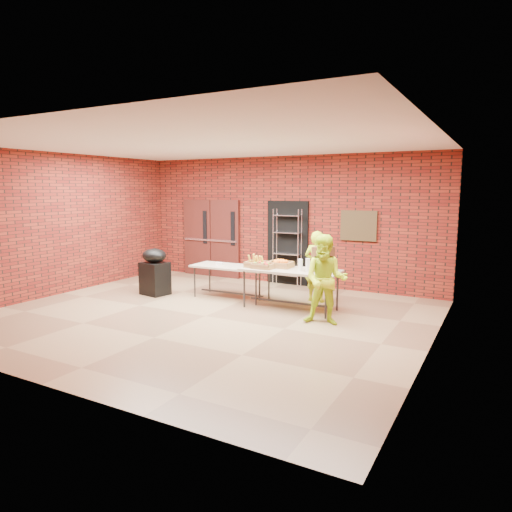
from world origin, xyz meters
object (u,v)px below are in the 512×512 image
(covered_grill, at_px, (155,272))
(volunteer_woman, at_px, (317,266))
(coffee_dispenser, at_px, (323,259))
(table_right, at_px, (290,273))
(wire_rack, at_px, (287,247))
(volunteer_man, at_px, (326,280))
(table_left, at_px, (231,269))

(covered_grill, xyz_separation_m, volunteer_woman, (3.46, 1.16, 0.23))
(coffee_dispenser, height_order, volunteer_woman, volunteer_woman)
(table_right, xyz_separation_m, volunteer_woman, (0.23, 0.84, 0.02))
(wire_rack, xyz_separation_m, table_right, (1.03, -2.06, -0.21))
(covered_grill, relative_size, volunteer_man, 0.66)
(table_right, bearing_deg, covered_grill, -177.04)
(wire_rack, xyz_separation_m, covered_grill, (-2.21, -2.38, -0.42))
(table_right, relative_size, volunteer_woman, 1.32)
(covered_grill, bearing_deg, coffee_dispenser, 16.34)
(covered_grill, distance_m, volunteer_woman, 3.66)
(table_right, height_order, covered_grill, covered_grill)
(coffee_dispenser, bearing_deg, volunteer_woman, 119.55)
(wire_rack, bearing_deg, table_left, -104.13)
(covered_grill, bearing_deg, wire_rack, 57.07)
(wire_rack, bearing_deg, volunteer_man, -52.87)
(table_left, bearing_deg, coffee_dispenser, -4.41)
(table_right, xyz_separation_m, volunteer_man, (0.98, -0.65, 0.06))
(table_right, height_order, volunteer_man, volunteer_man)
(table_right, bearing_deg, coffee_dispenser, 8.05)
(table_left, height_order, table_right, table_right)
(coffee_dispenser, xyz_separation_m, volunteer_man, (0.34, -0.77, -0.25))
(coffee_dispenser, distance_m, covered_grill, 3.93)
(table_right, distance_m, covered_grill, 3.26)
(table_right, height_order, volunteer_woman, volunteer_woman)
(table_left, bearing_deg, volunteer_woman, 17.82)
(volunteer_woman, height_order, volunteer_man, volunteer_man)
(table_left, xyz_separation_m, covered_grill, (-1.72, -0.53, -0.13))
(covered_grill, height_order, volunteer_woman, volunteer_woman)
(volunteer_woman, bearing_deg, covered_grill, 22.44)
(table_right, relative_size, coffee_dispenser, 4.18)
(table_left, height_order, volunteer_woman, volunteer_woman)
(volunteer_woman, bearing_deg, table_right, 78.71)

